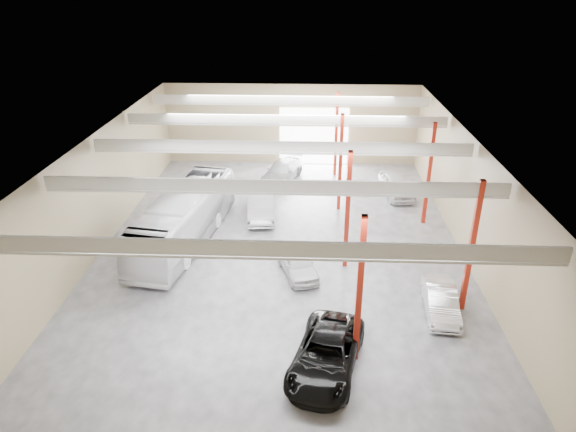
# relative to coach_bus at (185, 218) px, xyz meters

# --- Properties ---
(depot_shell) EXTENTS (22.12, 32.12, 7.06)m
(depot_shell) POSITION_rel_coach_bus_xyz_m (6.21, -0.04, 3.31)
(depot_shell) COLOR #444348
(depot_shell) RESTS_ON ground
(coach_bus) EXTENTS (4.70, 12.28, 3.34)m
(coach_bus) POSITION_rel_coach_bus_xyz_m (0.00, 0.00, 0.00)
(coach_bus) COLOR silver
(coach_bus) RESTS_ON ground
(black_sedan) EXTENTS (3.87, 6.12, 1.57)m
(black_sedan) POSITION_rel_coach_bus_xyz_m (8.57, -11.29, -0.88)
(black_sedan) COLOR black
(black_sedan) RESTS_ON ground
(car_row_a) EXTENTS (2.82, 4.38, 1.39)m
(car_row_a) POSITION_rel_coach_bus_xyz_m (7.15, -3.52, -0.97)
(car_row_a) COLOR silver
(car_row_a) RESTS_ON ground
(car_row_b) EXTENTS (2.31, 5.32, 1.70)m
(car_row_b) POSITION_rel_coach_bus_xyz_m (4.38, 3.98, -0.82)
(car_row_b) COLOR #B7B6BC
(car_row_b) RESTS_ON ground
(car_row_c) EXTENTS (3.74, 5.81, 1.57)m
(car_row_c) POSITION_rel_coach_bus_xyz_m (5.50, 11.01, -0.89)
(car_row_c) COLOR gray
(car_row_c) RESTS_ON ground
(car_right_near) EXTENTS (1.76, 4.28, 1.38)m
(car_right_near) POSITION_rel_coach_bus_xyz_m (14.38, -6.92, -0.98)
(car_right_near) COLOR silver
(car_right_near) RESTS_ON ground
(car_right_far) EXTENTS (2.64, 5.01, 1.62)m
(car_right_far) POSITION_rel_coach_bus_xyz_m (14.38, 8.20, -0.86)
(car_right_far) COLOR silver
(car_right_far) RESTS_ON ground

